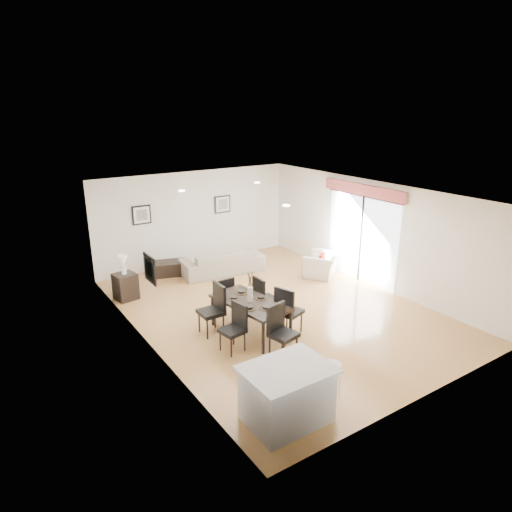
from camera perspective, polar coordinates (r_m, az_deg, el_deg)
ground at (r=10.57m, az=2.40°, el=-6.67°), size 8.00×8.00×0.00m
wall_back at (r=13.39m, az=-7.60°, el=4.76°), size 6.00×0.04×2.70m
wall_front at (r=7.45m, az=20.98°, el=-7.75°), size 6.00×0.04×2.70m
wall_left at (r=8.75m, az=-13.65°, el=-3.09°), size 0.04×8.00×2.70m
wall_right at (r=12.01m, az=14.20°, el=2.75°), size 0.04×8.00×2.70m
ceiling at (r=9.74m, az=2.61°, el=7.87°), size 6.00×8.00×0.02m
sofa at (r=12.70m, az=-4.23°, el=-0.68°), size 2.37×1.15×0.67m
armchair at (r=12.59m, az=8.23°, el=-1.09°), size 1.26×1.23×0.62m
courtyard_plant_a at (r=13.88m, az=22.04°, el=-0.43°), size 0.60×0.53×0.63m
courtyard_plant_b at (r=15.36m, az=17.10°, el=2.10°), size 0.48×0.48×0.75m
dining_table at (r=9.28m, az=-0.73°, el=-6.07°), size 1.08×1.80×0.71m
dining_chair_wnear at (r=8.73m, az=-2.58°, el=-8.56°), size 0.48×0.48×0.94m
dining_chair_wfar at (r=9.36m, az=-5.18°, el=-6.25°), size 0.48×0.48×1.05m
dining_chair_enear at (r=9.28m, az=3.90°, el=-6.53°), size 0.58×0.58×1.03m
dining_chair_efar at (r=9.94m, az=0.85°, el=-4.97°), size 0.43×0.43×0.96m
dining_chair_head at (r=8.53m, az=3.02°, el=-8.96°), size 0.54×0.54×1.01m
dining_chair_foot at (r=10.17m, az=-3.95°, el=-4.76°), size 0.39×0.39×0.87m
vase at (r=9.15m, az=-0.73°, el=-4.27°), size 0.78×1.22×0.64m
coffee_table at (r=12.80m, az=-10.67°, el=-1.50°), size 1.07×0.83×0.37m
side_table at (r=11.43m, az=-16.00°, el=-3.68°), size 0.55×0.55×0.64m
table_lamp at (r=11.21m, az=-16.27°, el=-0.73°), size 0.24×0.24×0.47m
cushion at (r=12.41m, az=8.23°, el=-0.42°), size 0.31×0.25×0.31m
kitchen_island at (r=7.00m, az=3.88°, el=-16.84°), size 1.27×0.98×0.88m
bar_stool at (r=7.42m, az=9.46°, el=-13.78°), size 0.30×0.30×0.65m
framed_print_back_left at (r=12.70m, az=-14.11°, el=5.00°), size 0.52×0.04×0.52m
framed_print_back_right at (r=13.70m, az=-4.21°, el=6.47°), size 0.52×0.04×0.52m
framed_print_left_wall at (r=8.48m, az=-13.15°, el=-1.59°), size 0.04×0.52×0.52m
sliding_door at (r=12.10m, az=13.13°, el=4.49°), size 0.12×2.70×2.57m
courtyard at (r=15.03m, az=19.89°, el=3.64°), size 6.00×6.00×2.00m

